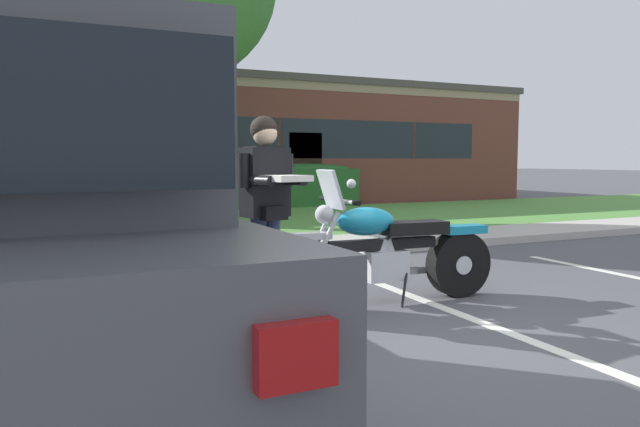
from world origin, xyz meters
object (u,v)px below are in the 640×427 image
object	(u,v)px
hedge_center_left	(180,187)
hedge_left	(30,190)
rider_person	(267,199)
brick_building	(90,144)
hedge_center_right	(304,185)
motorcycle	(394,251)
handbag	(295,304)

from	to	relation	value
hedge_center_left	hedge_left	bearing A→B (deg)	180.00
rider_person	brick_building	world-z (taller)	brick_building
hedge_center_right	rider_person	bearing A→B (deg)	-115.43
motorcycle	hedge_center_right	xyz separation A→B (m)	(3.83, 10.71, 0.16)
rider_person	handbag	world-z (taller)	rider_person
rider_person	hedge_center_right	xyz separation A→B (m)	(5.08, 10.69, -0.36)
handbag	hedge_left	bearing A→B (deg)	100.27
hedge_left	hedge_center_right	world-z (taller)	same
hedge_center_left	hedge_center_right	distance (m)	3.45
hedge_center_right	brick_building	world-z (taller)	brick_building
rider_person	hedge_center_right	distance (m)	11.85
hedge_center_left	rider_person	bearing A→B (deg)	-98.67
hedge_center_right	brick_building	bearing A→B (deg)	131.16
hedge_left	hedge_center_right	xyz separation A→B (m)	(6.91, 0.00, -0.00)
hedge_center_right	brick_building	xyz separation A→B (m)	(-5.11, 5.84, 1.21)
hedge_center_right	hedge_left	bearing A→B (deg)	180.00
motorcycle	brick_building	world-z (taller)	brick_building
motorcycle	rider_person	xyz separation A→B (m)	(-1.26, 0.01, 0.52)
motorcycle	hedge_center_right	distance (m)	11.37
rider_person	handbag	xyz separation A→B (m)	(0.16, -0.24, -0.86)
motorcycle	hedge_center_left	bearing A→B (deg)	88.00
handbag	hedge_center_left	bearing A→B (deg)	82.33
motorcycle	hedge_center_right	world-z (taller)	motorcycle
rider_person	hedge_center_left	distance (m)	10.82
rider_person	hedge_left	size ratio (longest dim) A/B	0.60
hedge_left	brick_building	bearing A→B (deg)	72.89
hedge_left	hedge_center_right	size ratio (longest dim) A/B	0.93
motorcycle	hedge_left	world-z (taller)	motorcycle
motorcycle	handbag	world-z (taller)	motorcycle
hedge_center_left	hedge_center_right	size ratio (longest dim) A/B	0.92
rider_person	brick_building	size ratio (longest dim) A/B	0.07
hedge_left	handbag	bearing A→B (deg)	-79.73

